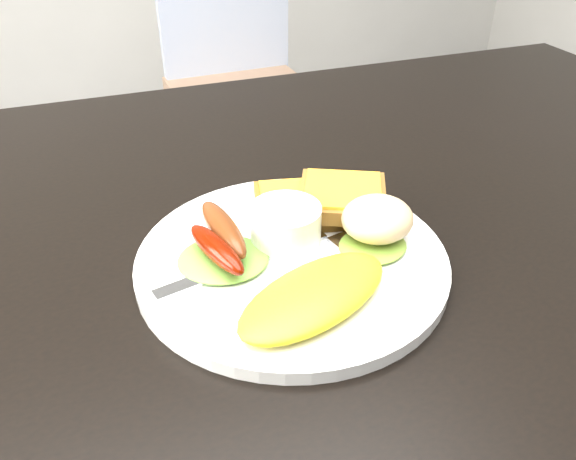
% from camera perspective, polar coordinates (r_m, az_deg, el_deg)
% --- Properties ---
extents(dining_table, '(1.20, 0.80, 0.04)m').
position_cam_1_polar(dining_table, '(0.64, 7.25, 2.26)').
color(dining_table, black).
rests_on(dining_table, ground).
extents(dining_chair, '(0.42, 0.42, 0.05)m').
position_cam_1_polar(dining_chair, '(1.74, -4.44, 13.33)').
color(dining_chair, '#A57E63').
rests_on(dining_chair, ground).
extents(person, '(0.57, 0.45, 1.39)m').
position_cam_1_polar(person, '(1.07, -16.56, 12.66)').
color(person, navy).
rests_on(person, ground).
extents(plate, '(0.28, 0.28, 0.01)m').
position_cam_1_polar(plate, '(0.51, 0.39, -3.03)').
color(plate, white).
rests_on(plate, dining_table).
extents(lettuce_left, '(0.10, 0.09, 0.01)m').
position_cam_1_polar(lettuce_left, '(0.49, -6.58, -2.94)').
color(lettuce_left, '#578521').
rests_on(lettuce_left, plate).
extents(lettuce_right, '(0.08, 0.07, 0.01)m').
position_cam_1_polar(lettuce_right, '(0.51, 8.59, -1.56)').
color(lettuce_right, olive).
rests_on(lettuce_right, plate).
extents(omelette, '(0.16, 0.12, 0.02)m').
position_cam_1_polar(omelette, '(0.44, 2.69, -6.63)').
color(omelette, '#FFEC0D').
rests_on(omelette, plate).
extents(sausage_a, '(0.04, 0.09, 0.02)m').
position_cam_1_polar(sausage_a, '(0.48, -7.30, -1.93)').
color(sausage_a, '#6A1704').
rests_on(sausage_a, lettuce_left).
extents(sausage_b, '(0.03, 0.10, 0.02)m').
position_cam_1_polar(sausage_b, '(0.50, -6.61, 0.14)').
color(sausage_b, brown).
rests_on(sausage_b, lettuce_left).
extents(ramekin, '(0.08, 0.08, 0.04)m').
position_cam_1_polar(ramekin, '(0.51, -0.25, 0.44)').
color(ramekin, white).
rests_on(ramekin, plate).
extents(toast_a, '(0.10, 0.10, 0.01)m').
position_cam_1_polar(toast_a, '(0.56, 1.17, 2.51)').
color(toast_a, brown).
rests_on(toast_a, plate).
extents(toast_b, '(0.11, 0.11, 0.01)m').
position_cam_1_polar(toast_b, '(0.55, 5.54, 3.34)').
color(toast_b, brown).
rests_on(toast_b, toast_a).
extents(potato_salad, '(0.09, 0.08, 0.04)m').
position_cam_1_polar(potato_salad, '(0.51, 9.07, 1.15)').
color(potato_salad, '#F4EBB5').
rests_on(potato_salad, lettuce_right).
extents(fork, '(0.17, 0.05, 0.00)m').
position_cam_1_polar(fork, '(0.49, -4.40, -3.37)').
color(fork, '#ADAFB7').
rests_on(fork, plate).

